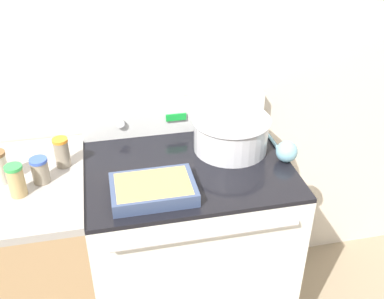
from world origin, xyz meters
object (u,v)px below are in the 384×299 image
at_px(mixing_bowl, 231,132).
at_px(spice_jar_orange_cap, 62,152).
at_px(spice_jar_blue_cap, 40,170).
at_px(casserole_dish, 153,189).
at_px(ladle, 286,151).
at_px(spice_jar_green_cap, 16,180).

relative_size(mixing_bowl, spice_jar_orange_cap, 2.69).
height_order(spice_jar_orange_cap, spice_jar_blue_cap, spice_jar_orange_cap).
xyz_separation_m(casserole_dish, spice_jar_blue_cap, (-0.40, 0.15, 0.03)).
distance_m(mixing_bowl, spice_jar_orange_cap, 0.68).
bearing_deg(mixing_bowl, ladle, -33.48).
xyz_separation_m(mixing_bowl, spice_jar_orange_cap, (-0.68, -0.01, -0.01)).
relative_size(casserole_dish, ladle, 0.94).
distance_m(spice_jar_blue_cap, spice_jar_green_cap, 0.10).
bearing_deg(spice_jar_orange_cap, spice_jar_blue_cap, -128.84).
distance_m(spice_jar_orange_cap, spice_jar_green_cap, 0.22).
height_order(mixing_bowl, ladle, mixing_bowl).
xyz_separation_m(ladle, spice_jar_green_cap, (-1.03, -0.04, 0.03)).
distance_m(mixing_bowl, spice_jar_green_cap, 0.85).
bearing_deg(mixing_bowl, spice_jar_blue_cap, -172.42).
height_order(ladle, spice_jar_green_cap, spice_jar_green_cap).
xyz_separation_m(mixing_bowl, ladle, (0.19, -0.13, -0.04)).
relative_size(casserole_dish, spice_jar_orange_cap, 2.51).
xyz_separation_m(casserole_dish, spice_jar_green_cap, (-0.47, 0.09, 0.05)).
relative_size(ladle, spice_jar_green_cap, 2.64).
bearing_deg(spice_jar_orange_cap, casserole_dish, -37.68).
bearing_deg(ladle, spice_jar_green_cap, -177.88).
bearing_deg(ladle, casserole_dish, -167.29).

